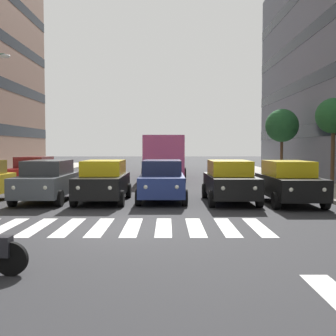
# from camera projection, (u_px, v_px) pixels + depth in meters

# --- Properties ---
(ground_plane) EXTENTS (180.00, 180.00, 0.00)m
(ground_plane) POSITION_uv_depth(u_px,v_px,m) (116.00, 227.00, 11.72)
(ground_plane) COLOR #2D2D30
(crosswalk_markings) EXTENTS (8.55, 2.80, 0.01)m
(crosswalk_markings) POSITION_uv_depth(u_px,v_px,m) (116.00, 227.00, 11.72)
(crosswalk_markings) COLOR silver
(crosswalk_markings) RESTS_ON ground_plane
(car_0) EXTENTS (2.02, 4.44, 1.72)m
(car_0) POSITION_uv_depth(u_px,v_px,m) (289.00, 182.00, 16.51)
(car_0) COLOR black
(car_0) RESTS_ON ground_plane
(car_1) EXTENTS (2.02, 4.44, 1.72)m
(car_1) POSITION_uv_depth(u_px,v_px,m) (230.00, 181.00, 17.00)
(car_1) COLOR black
(car_1) RESTS_ON ground_plane
(car_2) EXTENTS (2.02, 4.44, 1.72)m
(car_2) POSITION_uv_depth(u_px,v_px,m) (162.00, 180.00, 17.44)
(car_2) COLOR navy
(car_2) RESTS_ON ground_plane
(car_3) EXTENTS (2.02, 4.44, 1.72)m
(car_3) POSITION_uv_depth(u_px,v_px,m) (103.00, 181.00, 17.12)
(car_3) COLOR black
(car_3) RESTS_ON ground_plane
(car_4) EXTENTS (2.02, 4.44, 1.72)m
(car_4) POSITION_uv_depth(u_px,v_px,m) (47.00, 180.00, 17.20)
(car_4) COLOR #474C51
(car_4) RESTS_ON ground_plane
(car_row2_0) EXTENTS (2.02, 4.44, 1.72)m
(car_row2_0) POSITION_uv_depth(u_px,v_px,m) (34.00, 171.00, 23.74)
(car_row2_0) COLOR maroon
(car_row2_0) RESTS_ON ground_plane
(bus_behind_traffic) EXTENTS (2.78, 10.50, 3.00)m
(bus_behind_traffic) POSITION_uv_depth(u_px,v_px,m) (164.00, 153.00, 29.63)
(bus_behind_traffic) COLOR #DB5193
(bus_behind_traffic) RESTS_ON ground_plane
(street_tree_1) EXTENTS (1.82, 1.82, 4.64)m
(street_tree_1) POSITION_uv_depth(u_px,v_px,m) (333.00, 117.00, 21.14)
(street_tree_1) COLOR #513823
(street_tree_1) RESTS_ON sidewalk_left
(street_tree_2) EXTENTS (2.29, 2.29, 4.77)m
(street_tree_2) POSITION_uv_depth(u_px,v_px,m) (282.00, 126.00, 28.68)
(street_tree_2) COLOR #513823
(street_tree_2) RESTS_ON sidewalk_left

